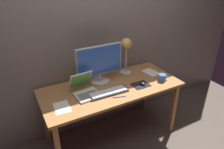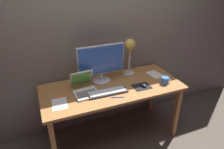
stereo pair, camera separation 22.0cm
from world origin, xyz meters
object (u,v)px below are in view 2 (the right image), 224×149
at_px(laptop, 84,86).
at_px(mouse, 143,85).
at_px(keyboard_main, 107,92).
at_px(desk_lamp, 130,49).
at_px(coffee_mug, 165,80).
at_px(pen, 117,97).
at_px(monitor, 101,62).

xyz_separation_m(laptop, mouse, (0.65, -0.16, -0.04)).
height_order(keyboard_main, desk_lamp, desk_lamp).
relative_size(keyboard_main, coffee_mug, 3.54).
bearing_deg(pen, coffee_mug, 5.65).
height_order(desk_lamp, mouse, desk_lamp).
bearing_deg(monitor, coffee_mug, -26.66).
relative_size(desk_lamp, mouse, 4.79).
bearing_deg(coffee_mug, keyboard_main, 175.00).
xyz_separation_m(monitor, coffee_mug, (0.66, -0.33, -0.21)).
relative_size(monitor, coffee_mug, 4.42).
relative_size(monitor, laptop, 1.61).
distance_m(desk_lamp, mouse, 0.47).
bearing_deg(monitor, desk_lamp, 7.41).
relative_size(desk_lamp, pen, 3.28).
height_order(desk_lamp, pen, desk_lamp).
bearing_deg(laptop, pen, -42.17).
distance_m(keyboard_main, desk_lamp, 0.62).
distance_m(monitor, keyboard_main, 0.36).
height_order(coffee_mug, pen, coffee_mug).
bearing_deg(mouse, laptop, 166.45).
bearing_deg(desk_lamp, monitor, -172.59).
xyz_separation_m(laptop, pen, (0.29, -0.26, -0.06)).
bearing_deg(laptop, coffee_mug, -12.10).
bearing_deg(coffee_mug, mouse, 171.53).
relative_size(laptop, desk_lamp, 0.75).
xyz_separation_m(laptop, desk_lamp, (0.64, 0.19, 0.27)).
height_order(monitor, coffee_mug, monitor).
relative_size(desk_lamp, coffee_mug, 3.68).
height_order(laptop, desk_lamp, desk_lamp).
xyz_separation_m(mouse, coffee_mug, (0.26, -0.04, 0.02)).
bearing_deg(desk_lamp, laptop, -163.65).
xyz_separation_m(monitor, keyboard_main, (-0.03, -0.27, -0.24)).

